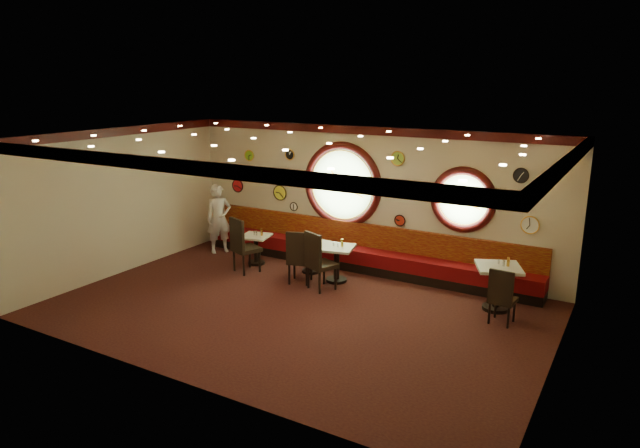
{
  "coord_description": "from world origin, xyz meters",
  "views": [
    {
      "loc": [
        5.41,
        -8.34,
        4.22
      ],
      "look_at": [
        0.08,
        0.8,
        1.5
      ],
      "focal_mm": 32.0,
      "sensor_mm": 36.0,
      "label": 1
    }
  ],
  "objects_px": {
    "chair_a": "(242,242)",
    "condiment_c_bottle": "(342,243)",
    "chair_d": "(502,293)",
    "waiter": "(219,219)",
    "table_b": "(311,253)",
    "condiment_c_salt": "(334,244)",
    "condiment_b_pepper": "(313,240)",
    "table_c": "(337,259)",
    "condiment_a_bottle": "(262,232)",
    "chair_c": "(318,257)",
    "condiment_a_pepper": "(256,233)",
    "condiment_c_pepper": "(338,245)",
    "condiment_b_salt": "(311,239)",
    "chair_b": "(299,254)",
    "condiment_d_pepper": "(504,263)",
    "table_d": "(498,282)",
    "condiment_d_salt": "(499,262)",
    "condiment_a_salt": "(254,233)",
    "table_a": "(256,246)",
    "condiment_b_bottle": "(315,238)",
    "condiment_d_bottle": "(508,262)"
  },
  "relations": [
    {
      "from": "condiment_d_bottle",
      "to": "waiter",
      "type": "distance_m",
      "value": 6.99
    },
    {
      "from": "chair_d",
      "to": "condiment_d_bottle",
      "type": "bearing_deg",
      "value": 100.93
    },
    {
      "from": "condiment_c_pepper",
      "to": "waiter",
      "type": "bearing_deg",
      "value": 173.16
    },
    {
      "from": "condiment_d_pepper",
      "to": "condiment_c_bottle",
      "type": "relative_size",
      "value": 0.65
    },
    {
      "from": "condiment_d_pepper",
      "to": "waiter",
      "type": "height_order",
      "value": "waiter"
    },
    {
      "from": "chair_d",
      "to": "waiter",
      "type": "xyz_separation_m",
      "value": [
        -7.07,
        0.89,
        0.27
      ]
    },
    {
      "from": "table_b",
      "to": "condiment_d_pepper",
      "type": "height_order",
      "value": "condiment_d_pepper"
    },
    {
      "from": "chair_c",
      "to": "condiment_d_bottle",
      "type": "xyz_separation_m",
      "value": [
        3.55,
        0.87,
        0.25
      ]
    },
    {
      "from": "condiment_d_pepper",
      "to": "table_c",
      "type": "bearing_deg",
      "value": -177.0
    },
    {
      "from": "condiment_a_bottle",
      "to": "chair_c",
      "type": "bearing_deg",
      "value": -22.11
    },
    {
      "from": "table_a",
      "to": "waiter",
      "type": "bearing_deg",
      "value": 167.08
    },
    {
      "from": "table_c",
      "to": "condiment_a_pepper",
      "type": "relative_size",
      "value": 7.75
    },
    {
      "from": "condiment_c_salt",
      "to": "condiment_b_salt",
      "type": "bearing_deg",
      "value": 159.97
    },
    {
      "from": "condiment_a_bottle",
      "to": "condiment_c_bottle",
      "type": "bearing_deg",
      "value": -2.82
    },
    {
      "from": "table_c",
      "to": "condiment_b_salt",
      "type": "xyz_separation_m",
      "value": [
        -0.81,
        0.27,
        0.26
      ]
    },
    {
      "from": "condiment_a_salt",
      "to": "condiment_c_pepper",
      "type": "distance_m",
      "value": 2.28
    },
    {
      "from": "condiment_c_salt",
      "to": "condiment_a_pepper",
      "type": "distance_m",
      "value": 2.08
    },
    {
      "from": "table_c",
      "to": "condiment_a_bottle",
      "type": "relative_size",
      "value": 4.75
    },
    {
      "from": "condiment_c_salt",
      "to": "condiment_d_bottle",
      "type": "height_order",
      "value": "condiment_d_bottle"
    },
    {
      "from": "condiment_c_bottle",
      "to": "table_b",
      "type": "bearing_deg",
      "value": 167.87
    },
    {
      "from": "chair_c",
      "to": "table_b",
      "type": "bearing_deg",
      "value": 151.82
    },
    {
      "from": "table_b",
      "to": "condiment_b_pepper",
      "type": "relative_size",
      "value": 6.73
    },
    {
      "from": "table_b",
      "to": "condiment_b_bottle",
      "type": "bearing_deg",
      "value": 56.15
    },
    {
      "from": "condiment_a_pepper",
      "to": "condiment_d_pepper",
      "type": "height_order",
      "value": "condiment_d_pepper"
    },
    {
      "from": "table_c",
      "to": "chair_d",
      "type": "distance_m",
      "value": 3.58
    },
    {
      "from": "chair_b",
      "to": "condiment_a_pepper",
      "type": "height_order",
      "value": "chair_b"
    },
    {
      "from": "table_d",
      "to": "condiment_c_bottle",
      "type": "xyz_separation_m",
      "value": [
        -3.21,
        -0.11,
        0.31
      ]
    },
    {
      "from": "chair_a",
      "to": "waiter",
      "type": "relative_size",
      "value": 0.45
    },
    {
      "from": "table_d",
      "to": "condiment_c_pepper",
      "type": "height_order",
      "value": "same"
    },
    {
      "from": "condiment_a_salt",
      "to": "condiment_b_pepper",
      "type": "height_order",
      "value": "condiment_b_pepper"
    },
    {
      "from": "condiment_b_bottle",
      "to": "condiment_d_bottle",
      "type": "bearing_deg",
      "value": -1.34
    },
    {
      "from": "chair_b",
      "to": "condiment_b_bottle",
      "type": "distance_m",
      "value": 0.87
    },
    {
      "from": "condiment_a_pepper",
      "to": "condiment_b_bottle",
      "type": "distance_m",
      "value": 1.46
    },
    {
      "from": "chair_d",
      "to": "condiment_d_pepper",
      "type": "bearing_deg",
      "value": 107.02
    },
    {
      "from": "condiment_d_pepper",
      "to": "waiter",
      "type": "relative_size",
      "value": 0.06
    },
    {
      "from": "table_b",
      "to": "condiment_c_salt",
      "type": "bearing_deg",
      "value": -17.55
    },
    {
      "from": "table_c",
      "to": "chair_c",
      "type": "bearing_deg",
      "value": -97.56
    },
    {
      "from": "chair_b",
      "to": "chair_d",
      "type": "bearing_deg",
      "value": -15.64
    },
    {
      "from": "table_b",
      "to": "condiment_d_pepper",
      "type": "distance_m",
      "value": 4.2
    },
    {
      "from": "condiment_b_salt",
      "to": "condiment_b_pepper",
      "type": "xyz_separation_m",
      "value": [
        0.08,
        -0.04,
        0.01
      ]
    },
    {
      "from": "table_d",
      "to": "waiter",
      "type": "relative_size",
      "value": 0.6
    },
    {
      "from": "condiment_c_pepper",
      "to": "condiment_b_salt",
      "type": "bearing_deg",
      "value": 160.6
    },
    {
      "from": "table_a",
      "to": "condiment_a_bottle",
      "type": "bearing_deg",
      "value": 19.69
    },
    {
      "from": "condiment_d_bottle",
      "to": "waiter",
      "type": "height_order",
      "value": "waiter"
    },
    {
      "from": "chair_c",
      "to": "chair_a",
      "type": "bearing_deg",
      "value": -158.89
    },
    {
      "from": "table_a",
      "to": "condiment_b_pepper",
      "type": "height_order",
      "value": "condiment_b_pepper"
    },
    {
      "from": "chair_a",
      "to": "condiment_c_bottle",
      "type": "height_order",
      "value": "chair_a"
    },
    {
      "from": "chair_a",
      "to": "condiment_d_salt",
      "type": "relative_size",
      "value": 8.34
    },
    {
      "from": "condiment_b_pepper",
      "to": "condiment_c_bottle",
      "type": "bearing_deg",
      "value": -13.21
    },
    {
      "from": "condiment_a_pepper",
      "to": "condiment_b_pepper",
      "type": "bearing_deg",
      "value": 5.48
    }
  ]
}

